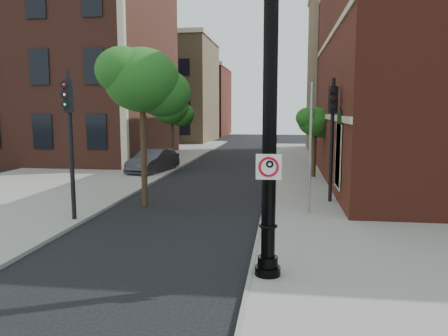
# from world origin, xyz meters

# --- Properties ---
(ground) EXTENTS (120.00, 120.00, 0.00)m
(ground) POSITION_xyz_m (0.00, 0.00, 0.00)
(ground) COLOR black
(ground) RESTS_ON ground
(sidewalk_right) EXTENTS (8.00, 60.00, 0.12)m
(sidewalk_right) POSITION_xyz_m (6.00, 10.00, 0.06)
(sidewalk_right) COLOR gray
(sidewalk_right) RESTS_ON ground
(sidewalk_left) EXTENTS (10.00, 50.00, 0.12)m
(sidewalk_left) POSITION_xyz_m (-9.00, 18.00, 0.06)
(sidewalk_left) COLOR gray
(sidewalk_left) RESTS_ON ground
(curb_edge) EXTENTS (0.10, 60.00, 0.14)m
(curb_edge) POSITION_xyz_m (2.05, 10.00, 0.07)
(curb_edge) COLOR gray
(curb_edge) RESTS_ON ground
(victorian_building) EXTENTS (18.60, 14.60, 17.95)m
(victorian_building) POSITION_xyz_m (-16.00, 23.97, 8.74)
(victorian_building) COLOR brown
(victorian_building) RESTS_ON ground
(bg_building_tan_a) EXTENTS (12.00, 12.00, 12.00)m
(bg_building_tan_a) POSITION_xyz_m (-12.00, 44.00, 6.00)
(bg_building_tan_a) COLOR #91744F
(bg_building_tan_a) RESTS_ON ground
(bg_building_red) EXTENTS (12.00, 12.00, 10.00)m
(bg_building_red) POSITION_xyz_m (-12.00, 58.00, 5.00)
(bg_building_red) COLOR maroon
(bg_building_red) RESTS_ON ground
(bg_building_tan_b) EXTENTS (22.00, 14.00, 14.00)m
(bg_building_tan_b) POSITION_xyz_m (16.00, 30.00, 7.00)
(bg_building_tan_b) COLOR #91744F
(bg_building_tan_b) RESTS_ON ground
(lamppost) EXTENTS (0.59, 0.59, 6.98)m
(lamppost) POSITION_xyz_m (2.44, 0.69, 3.22)
(lamppost) COLOR black
(lamppost) RESTS_ON ground
(no_parking_sign) EXTENTS (0.56, 0.06, 0.56)m
(no_parking_sign) POSITION_xyz_m (2.44, 0.51, 2.63)
(no_parking_sign) COLOR white
(no_parking_sign) RESTS_ON ground
(parked_car) EXTENTS (2.34, 4.67, 1.47)m
(parked_car) POSITION_xyz_m (-5.17, 16.86, 0.73)
(parked_car) COLOR #313036
(parked_car) RESTS_ON ground
(traffic_signal_left) EXTENTS (0.41, 0.46, 5.16)m
(traffic_signal_left) POSITION_xyz_m (-4.37, 4.92, 3.48)
(traffic_signal_left) COLOR black
(traffic_signal_left) RESTS_ON ground
(traffic_signal_right) EXTENTS (0.37, 0.44, 5.11)m
(traffic_signal_right) POSITION_xyz_m (4.68, 9.13, 3.44)
(traffic_signal_right) COLOR black
(traffic_signal_right) RESTS_ON ground
(utility_pole) EXTENTS (0.10, 0.10, 4.82)m
(utility_pole) POSITION_xyz_m (3.70, 6.93, 2.41)
(utility_pole) COLOR #999999
(utility_pole) RESTS_ON ground
(street_tree_a) EXTENTS (3.47, 3.14, 6.25)m
(street_tree_a) POSITION_xyz_m (-2.71, 7.81, 4.94)
(street_tree_a) COLOR #312213
(street_tree_a) RESTS_ON ground
(street_tree_b) EXTENTS (2.71, 2.45, 4.88)m
(street_tree_b) POSITION_xyz_m (-4.33, 18.36, 3.85)
(street_tree_b) COLOR #312213
(street_tree_b) RESTS_ON ground
(street_tree_c) EXTENTS (2.22, 2.01, 4.01)m
(street_tree_c) POSITION_xyz_m (4.48, 15.92, 3.15)
(street_tree_c) COLOR #312213
(street_tree_c) RESTS_ON ground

